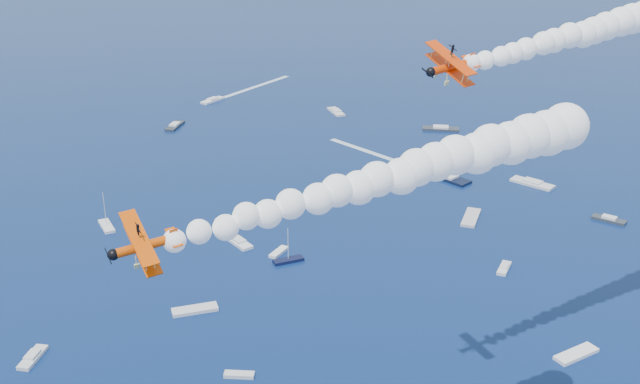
# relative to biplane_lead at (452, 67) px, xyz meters

# --- Properties ---
(biplane_lead) EXTENTS (12.45, 12.67, 8.23)m
(biplane_lead) POSITION_rel_biplane_lead_xyz_m (0.00, 0.00, 0.00)
(biplane_lead) COLOR #E83604
(biplane_trail) EXTENTS (11.27, 11.67, 7.58)m
(biplane_trail) POSITION_rel_biplane_lead_xyz_m (-25.21, -39.83, -9.41)
(biplane_trail) COLOR #DF4904
(smoke_trail_lead) EXTENTS (57.62, 57.62, 9.99)m
(smoke_trail_lead) POSITION_rel_biplane_lead_xyz_m (19.47, 19.71, 2.09)
(smoke_trail_lead) COLOR white
(smoke_trail_trail) EXTENTS (57.60, 57.13, 9.99)m
(smoke_trail_trail) POSITION_rel_biplane_lead_xyz_m (-4.32, -21.64, -7.32)
(smoke_trail_trail) COLOR white
(spectator_boats) EXTENTS (214.16, 178.55, 0.70)m
(spectator_boats) POSITION_rel_biplane_lead_xyz_m (-13.81, 83.32, -59.17)
(spectator_boats) COLOR black
(spectator_boats) RESTS_ON ground
(boat_wakes) EXTENTS (208.10, 163.88, 0.04)m
(boat_wakes) POSITION_rel_biplane_lead_xyz_m (12.76, 108.10, -59.49)
(boat_wakes) COLOR white
(boat_wakes) RESTS_ON ground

